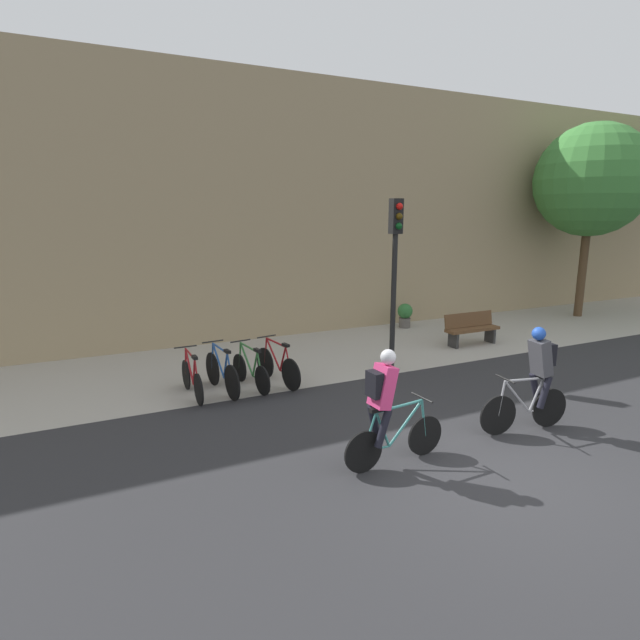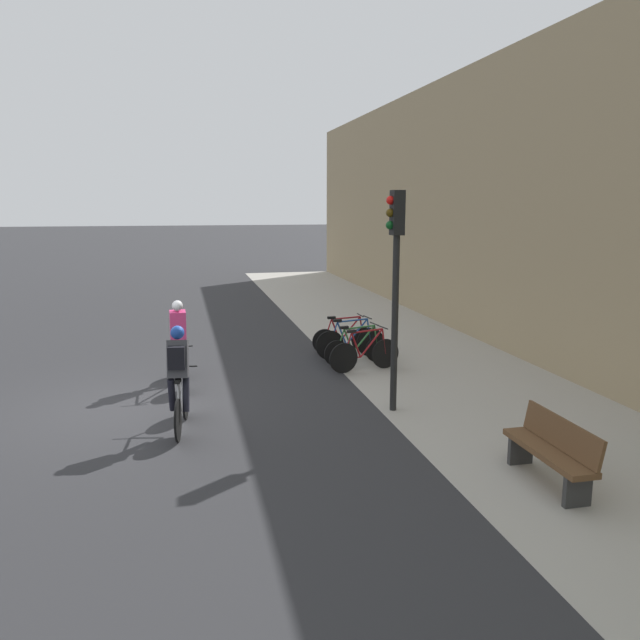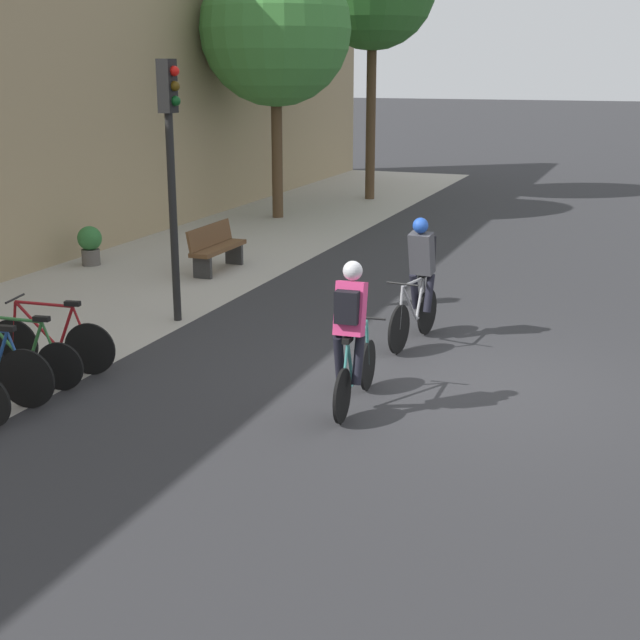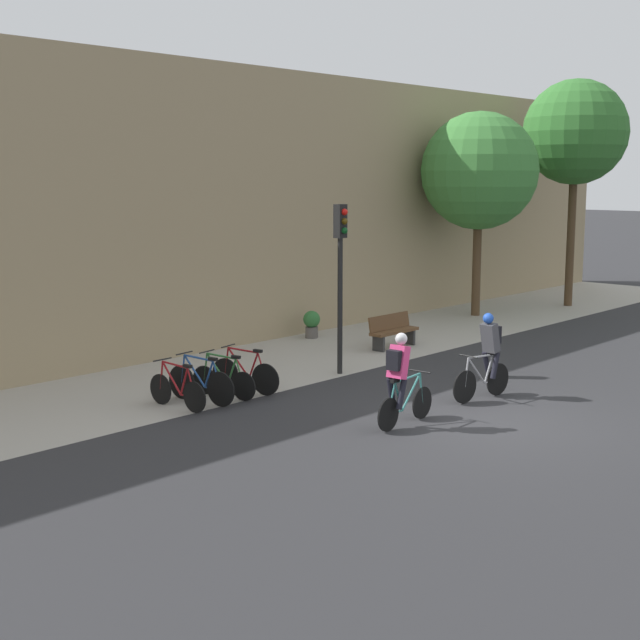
# 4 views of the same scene
# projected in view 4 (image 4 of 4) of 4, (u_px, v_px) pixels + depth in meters

# --- Properties ---
(ground) EXTENTS (200.00, 200.00, 0.00)m
(ground) POSITION_uv_depth(u_px,v_px,m) (487.00, 422.00, 16.62)
(ground) COLOR #2B2B2D
(kerb_strip) EXTENTS (44.00, 4.50, 0.01)m
(kerb_strip) POSITION_uv_depth(u_px,v_px,m) (242.00, 369.00, 21.13)
(kerb_strip) COLOR #A39E93
(kerb_strip) RESTS_ON ground
(building_facade) EXTENTS (44.00, 0.60, 7.42)m
(building_facade) POSITION_uv_depth(u_px,v_px,m) (171.00, 209.00, 22.24)
(building_facade) COLOR #9E8966
(building_facade) RESTS_ON ground
(cyclist_pink) EXTENTS (1.73, 0.46, 1.75)m
(cyclist_pink) POSITION_uv_depth(u_px,v_px,m) (400.00, 377.00, 16.12)
(cyclist_pink) COLOR black
(cyclist_pink) RESTS_ON ground
(cyclist_grey) EXTENTS (1.71, 0.50, 1.78)m
(cyclist_grey) POSITION_uv_depth(u_px,v_px,m) (488.00, 353.00, 18.26)
(cyclist_grey) COLOR black
(cyclist_grey) RESTS_ON ground
(parked_bike_0) EXTENTS (0.46, 1.63, 0.94)m
(parked_bike_0) POSITION_uv_depth(u_px,v_px,m) (177.00, 390.00, 17.51)
(parked_bike_0) COLOR black
(parked_bike_0) RESTS_ON ground
(parked_bike_1) EXTENTS (0.46, 1.76, 0.99)m
(parked_bike_1) POSITION_uv_depth(u_px,v_px,m) (201.00, 383.00, 17.94)
(parked_bike_1) COLOR black
(parked_bike_1) RESTS_ON ground
(parked_bike_2) EXTENTS (0.46, 1.64, 0.94)m
(parked_bike_2) POSITION_uv_depth(u_px,v_px,m) (224.00, 379.00, 18.39)
(parked_bike_2) COLOR black
(parked_bike_2) RESTS_ON ground
(parked_bike_3) EXTENTS (0.49, 1.70, 0.97)m
(parked_bike_3) POSITION_uv_depth(u_px,v_px,m) (245.00, 374.00, 18.82)
(parked_bike_3) COLOR black
(parked_bike_3) RESTS_ON ground
(traffic_light_pole) EXTENTS (0.26, 0.30, 3.91)m
(traffic_light_pole) POSITION_uv_depth(u_px,v_px,m) (341.00, 258.00, 20.24)
(traffic_light_pole) COLOR black
(traffic_light_pole) RESTS_ON ground
(bench) EXTENTS (1.65, 0.44, 0.89)m
(bench) POSITION_uv_depth(u_px,v_px,m) (393.00, 330.00, 23.71)
(bench) COLOR brown
(bench) RESTS_ON ground
(street_tree_0) EXTENTS (3.77, 3.77, 6.58)m
(street_tree_0) POSITION_uv_depth(u_px,v_px,m) (479.00, 171.00, 28.55)
(street_tree_0) COLOR #4C3823
(street_tree_0) RESTS_ON ground
(street_tree_1) EXTENTS (3.59, 3.59, 7.82)m
(street_tree_1) POSITION_uv_depth(u_px,v_px,m) (576.00, 133.00, 30.52)
(street_tree_1) COLOR #4C3823
(street_tree_1) RESTS_ON ground
(potted_plant) EXTENTS (0.48, 0.48, 0.78)m
(potted_plant) POSITION_uv_depth(u_px,v_px,m) (312.00, 323.00, 25.13)
(potted_plant) COLOR #56514C
(potted_plant) RESTS_ON ground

